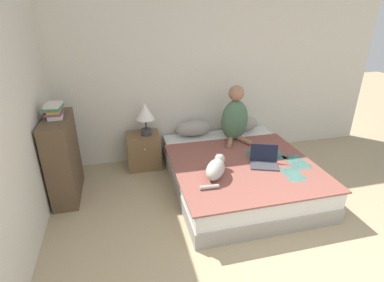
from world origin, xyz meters
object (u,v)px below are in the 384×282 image
bookshelf (63,158)px  table_lamp (145,113)px  cat_tabby (216,168)px  book_stack_top (54,110)px  person_sitting (235,117)px  bed (238,172)px  laptop_open (264,161)px  pillow_far (241,124)px  nightstand (144,151)px  pillow_near (194,128)px

bookshelf → table_lamp: bearing=24.4°
cat_tabby → book_stack_top: book_stack_top is taller
bookshelf → person_sitting: bearing=6.0°
bed → laptop_open: laptop_open is taller
bed → pillow_far: bearing=66.5°
nightstand → table_lamp: bearing=-24.1°
laptop_open → person_sitting: bearing=116.5°
book_stack_top → bookshelf: bearing=-154.4°
cat_tabby → book_stack_top: size_ratio=1.87×
bed → nightstand: nightstand is taller
pillow_far → cat_tabby: size_ratio=1.16×
pillow_near → table_lamp: size_ratio=1.18×
pillow_near → book_stack_top: size_ratio=2.16×
pillow_near → cat_tabby: bearing=-92.4°
cat_tabby → nightstand: bearing=63.2°
nightstand → table_lamp: size_ratio=1.10×
pillow_near → book_stack_top: (-1.77, -0.54, 0.59)m
pillow_far → nightstand: size_ratio=1.08×
table_lamp → book_stack_top: (-1.06, -0.48, 0.28)m
nightstand → bookshelf: bearing=-153.3°
person_sitting → laptop_open: size_ratio=1.99×
bed → table_lamp: size_ratio=4.36×
bed → pillow_near: (-0.38, 0.87, 0.32)m
person_sitting → cat_tabby: size_ratio=1.67×
nightstand → table_lamp: (0.05, -0.02, 0.58)m
pillow_near → cat_tabby: pillow_near is taller
pillow_near → pillow_far: (0.76, 0.00, 0.00)m
laptop_open → nightstand: laptop_open is taller
pillow_near → person_sitting: bearing=-29.6°
bookshelf → pillow_far: bearing=12.1°
cat_tabby → person_sitting: bearing=0.2°
bed → bookshelf: 2.20m
pillow_near → table_lamp: table_lamp is taller
pillow_far → pillow_near: bearing=180.0°
book_stack_top → pillow_far: bearing=12.1°
cat_tabby → table_lamp: bearing=61.7°
pillow_near → cat_tabby: 1.23m
pillow_near → pillow_far: bearing=0.0°
laptop_open → bookshelf: bookshelf is taller
bed → book_stack_top: 2.36m
person_sitting → nightstand: (-1.29, 0.26, -0.50)m
laptop_open → pillow_near: bearing=139.5°
person_sitting → bed: bearing=-104.7°
book_stack_top → pillow_near: bearing=17.0°
laptop_open → book_stack_top: (-2.38, 0.57, 0.66)m
bed → person_sitting: person_sitting is taller
pillow_far → book_stack_top: bearing=-167.9°
bed → pillow_far: pillow_far is taller
pillow_far → book_stack_top: (-2.52, -0.54, 0.59)m
book_stack_top → bed: bearing=-8.6°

